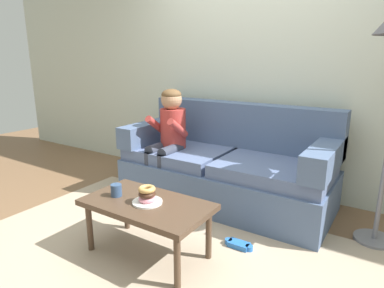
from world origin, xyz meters
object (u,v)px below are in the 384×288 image
(couch, at_px, (227,167))
(toy_controller, at_px, (239,245))
(donut, at_px, (147,199))
(mug, at_px, (116,190))
(coffee_table, at_px, (147,208))
(person_child, at_px, (169,132))

(couch, xyz_separation_m, toy_controller, (0.49, -0.75, -0.32))
(donut, height_order, toy_controller, donut)
(toy_controller, bearing_deg, donut, -138.07)
(mug, bearing_deg, coffee_table, 8.93)
(coffee_table, relative_size, mug, 10.09)
(donut, bearing_deg, person_child, 119.07)
(couch, distance_m, person_child, 0.68)
(coffee_table, distance_m, donut, 0.08)
(donut, height_order, mug, mug)
(mug, bearing_deg, toy_controller, 31.49)
(coffee_table, distance_m, mug, 0.27)
(toy_controller, bearing_deg, person_child, 153.39)
(couch, height_order, donut, couch)
(couch, xyz_separation_m, mug, (-0.29, -1.22, 0.12))
(person_child, bearing_deg, coffee_table, -61.31)
(coffee_table, bearing_deg, couch, 88.45)
(couch, bearing_deg, donut, -90.83)
(person_child, bearing_deg, mug, -74.63)
(couch, height_order, person_child, person_child)
(person_child, xyz_separation_m, mug, (0.28, -1.01, -0.21))
(person_child, bearing_deg, couch, 20.28)
(donut, bearing_deg, mug, -173.81)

